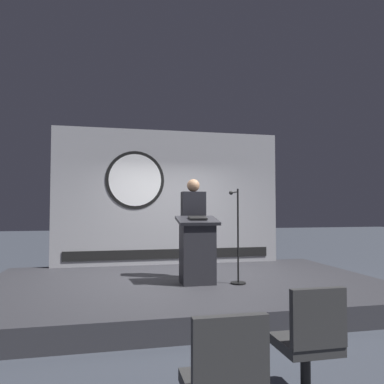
{
  "coord_description": "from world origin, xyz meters",
  "views": [
    {
      "loc": [
        -1.22,
        -5.98,
        1.49
      ],
      "look_at": [
        0.11,
        0.13,
        1.76
      ],
      "focal_mm": 34.47,
      "sensor_mm": 36.0,
      "label": 1
    }
  ],
  "objects_px": {
    "podium": "(197,250)",
    "speaker_person": "(193,227)",
    "microphone_stand": "(237,250)",
    "audience_chair_left": "(310,337)",
    "audience_chair_right": "(224,378)"
  },
  "relations": [
    {
      "from": "audience_chair_left",
      "to": "audience_chair_right",
      "type": "bearing_deg",
      "value": -148.44
    },
    {
      "from": "audience_chair_right",
      "to": "audience_chair_left",
      "type": "bearing_deg",
      "value": 31.56
    },
    {
      "from": "microphone_stand",
      "to": "audience_chair_left",
      "type": "distance_m",
      "value": 3.02
    },
    {
      "from": "audience_chair_right",
      "to": "podium",
      "type": "bearing_deg",
      "value": 79.34
    },
    {
      "from": "speaker_person",
      "to": "audience_chair_right",
      "type": "xyz_separation_m",
      "value": [
        -0.72,
        -4.08,
        -0.67
      ]
    },
    {
      "from": "podium",
      "to": "speaker_person",
      "type": "relative_size",
      "value": 0.63
    },
    {
      "from": "podium",
      "to": "microphone_stand",
      "type": "height_order",
      "value": "microphone_stand"
    },
    {
      "from": "podium",
      "to": "audience_chair_right",
      "type": "relative_size",
      "value": 1.2
    },
    {
      "from": "speaker_person",
      "to": "audience_chair_left",
      "type": "xyz_separation_m",
      "value": [
        0.14,
        -3.55,
        -0.67
      ]
    },
    {
      "from": "podium",
      "to": "microphone_stand",
      "type": "xyz_separation_m",
      "value": [
        0.63,
        -0.1,
        0.0
      ]
    },
    {
      "from": "speaker_person",
      "to": "microphone_stand",
      "type": "relative_size",
      "value": 1.13
    },
    {
      "from": "speaker_person",
      "to": "audience_chair_right",
      "type": "bearing_deg",
      "value": -99.97
    },
    {
      "from": "podium",
      "to": "microphone_stand",
      "type": "distance_m",
      "value": 0.63
    },
    {
      "from": "podium",
      "to": "speaker_person",
      "type": "xyz_separation_m",
      "value": [
        0.04,
        0.48,
        0.34
      ]
    },
    {
      "from": "podium",
      "to": "audience_chair_left",
      "type": "relative_size",
      "value": 1.2
    }
  ]
}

